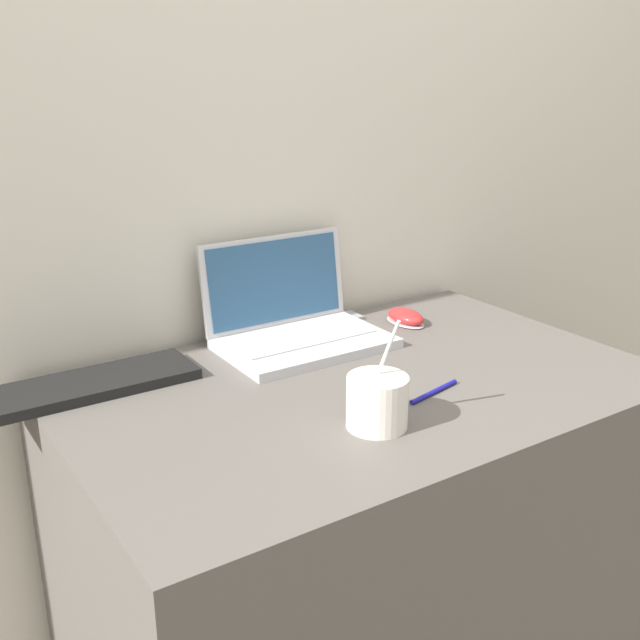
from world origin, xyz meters
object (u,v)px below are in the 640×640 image
object	(u,v)px
laptop	(295,322)
computer_mouse	(405,317)
external_keyboard	(89,385)
usb_stick	(354,315)
drink_cup	(377,401)
pen	(434,392)

from	to	relation	value
laptop	computer_mouse	xyz separation A→B (m)	(0.28, -0.03, -0.03)
external_keyboard	usb_stick	xyz separation A→B (m)	(0.66, 0.07, -0.01)
computer_mouse	external_keyboard	size ratio (longest dim) A/B	0.28
laptop	usb_stick	xyz separation A→B (m)	(0.21, 0.07, -0.04)
drink_cup	external_keyboard	bearing A→B (deg)	131.05
pen	laptop	bearing A→B (deg)	100.85
external_keyboard	pen	bearing A→B (deg)	-34.92
drink_cup	pen	xyz separation A→B (m)	(0.17, 0.04, -0.04)
drink_cup	usb_stick	size ratio (longest dim) A/B	3.16
laptop	drink_cup	world-z (taller)	laptop
laptop	usb_stick	bearing A→B (deg)	18.26
external_keyboard	usb_stick	size ratio (longest dim) A/B	6.62
laptop	pen	world-z (taller)	laptop
computer_mouse	laptop	bearing A→B (deg)	172.93
usb_stick	pen	xyz separation A→B (m)	(-0.14, -0.44, 0.00)
computer_mouse	pen	distance (m)	0.40
laptop	drink_cup	bearing A→B (deg)	-102.84
external_keyboard	usb_stick	world-z (taller)	external_keyboard
computer_mouse	usb_stick	size ratio (longest dim) A/B	1.86
computer_mouse	usb_stick	distance (m)	0.13
laptop	computer_mouse	world-z (taller)	laptop
usb_stick	pen	bearing A→B (deg)	-107.09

